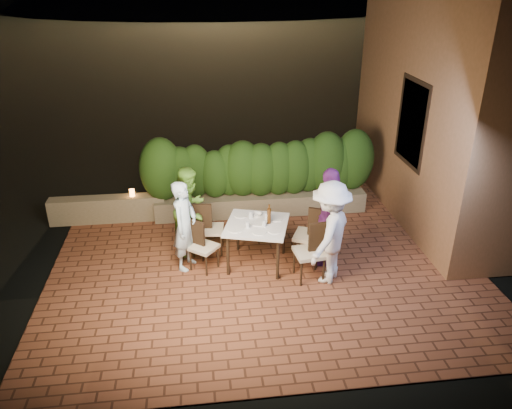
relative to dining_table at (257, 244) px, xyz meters
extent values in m
plane|color=black|center=(0.13, -0.38, -0.40)|extent=(400.00, 400.00, 0.00)
cube|color=brown|center=(0.13, 0.12, -0.45)|extent=(7.00, 6.00, 0.15)
cube|color=#9B663D|center=(3.73, 1.62, 2.12)|extent=(1.60, 5.00, 5.00)
cube|color=black|center=(2.95, 1.12, 1.62)|extent=(0.08, 1.00, 1.40)
cube|color=black|center=(2.94, 1.12, 1.62)|extent=(0.06, 1.15, 1.55)
cube|color=#7C6E4F|center=(0.33, 1.92, -0.17)|extent=(4.20, 0.55, 0.40)
cube|color=#7C6E4F|center=(-2.67, 1.92, -0.12)|extent=(2.20, 0.30, 0.50)
ellipsoid|color=black|center=(2.13, 59.62, -4.38)|extent=(52.00, 40.00, 22.00)
cylinder|color=white|center=(-0.36, -0.16, 0.38)|extent=(0.24, 0.24, 0.01)
cylinder|color=white|center=(-0.23, 0.32, 0.38)|extent=(0.21, 0.21, 0.01)
cylinder|color=white|center=(0.24, -0.28, 0.38)|extent=(0.20, 0.20, 0.01)
cylinder|color=white|center=(0.34, 0.12, 0.38)|extent=(0.19, 0.19, 0.01)
cylinder|color=white|center=(0.02, 0.02, 0.38)|extent=(0.24, 0.24, 0.01)
cylinder|color=white|center=(0.00, -0.29, 0.38)|extent=(0.22, 0.22, 0.01)
cylinder|color=silver|center=(-0.16, -0.12, 0.43)|extent=(0.06, 0.06, 0.11)
cylinder|color=silver|center=(-0.07, 0.22, 0.43)|extent=(0.07, 0.07, 0.12)
cylinder|color=silver|center=(0.10, -0.10, 0.43)|extent=(0.06, 0.06, 0.11)
cylinder|color=silver|center=(0.18, 0.13, 0.43)|extent=(0.06, 0.06, 0.11)
imported|color=white|center=(0.04, 0.30, 0.39)|extent=(0.20, 0.20, 0.04)
imported|color=#C2E4FA|center=(-1.16, 0.07, 0.38)|extent=(0.56, 0.65, 1.52)
imported|color=#6FB639|center=(-1.06, 0.61, 0.39)|extent=(0.89, 0.94, 1.54)
imported|color=white|center=(1.05, -0.58, 0.46)|extent=(1.14, 1.23, 1.67)
imported|color=#682571|center=(1.17, -0.07, 0.47)|extent=(0.81, 1.07, 1.69)
cylinder|color=orange|center=(-2.18, 1.92, 0.20)|extent=(0.10, 0.10, 0.14)
camera|label=1|loc=(-0.90, -7.07, 4.13)|focal=35.00mm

